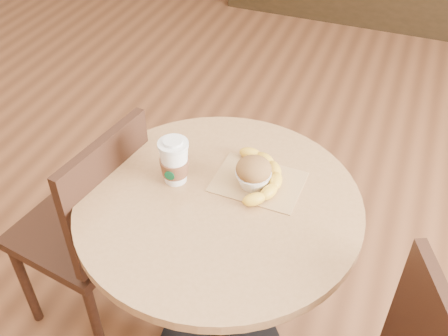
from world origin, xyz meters
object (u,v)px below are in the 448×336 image
coffee_cup (174,162)px  banana (258,177)px  chair_left (92,226)px  muffin (254,173)px  cafe_table (219,248)px

coffee_cup → banana: coffee_cup is taller
chair_left → banana: size_ratio=3.58×
muffin → cafe_table: bearing=-127.8°
cafe_table → chair_left: size_ratio=0.89×
banana → chair_left: bearing=174.1°
muffin → banana: size_ratio=0.41×
chair_left → coffee_cup: coffee_cup is taller
cafe_table → banana: 0.25m
muffin → coffee_cup: bearing=-165.5°
cafe_table → chair_left: chair_left is taller
cafe_table → chair_left: (-0.44, 0.00, -0.08)m
cafe_table → muffin: muffin is taller
coffee_cup → muffin: bearing=9.3°
coffee_cup → muffin: (0.21, 0.05, -0.02)m
muffin → banana: 0.03m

